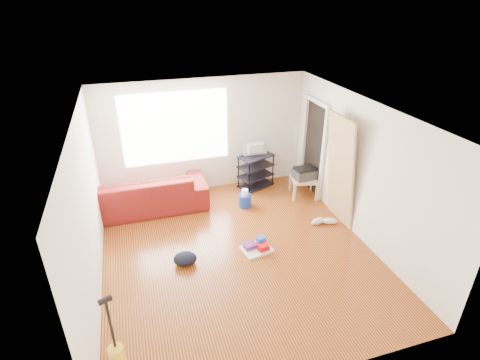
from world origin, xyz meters
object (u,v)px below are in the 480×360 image
object	(u,v)px
bucket	(245,206)
backpack	(186,264)
sofa	(145,209)
side_table	(304,181)
tv_stand	(256,171)
cleaning_tray	(257,247)

from	to	relation	value
bucket	backpack	xyz separation A→B (m)	(-1.52, -1.48, 0.00)
sofa	side_table	size ratio (longest dim) A/B	3.98
tv_stand	cleaning_tray	bearing A→B (deg)	-130.20
tv_stand	bucket	xyz separation A→B (m)	(-0.51, -0.78, -0.40)
tv_stand	backpack	world-z (taller)	tv_stand
bucket	cleaning_tray	world-z (taller)	cleaning_tray
tv_stand	backpack	xyz separation A→B (m)	(-2.02, -2.26, -0.40)
side_table	backpack	size ratio (longest dim) A/B	1.68
tv_stand	bucket	world-z (taller)	tv_stand
tv_stand	side_table	bearing A→B (deg)	-61.95
sofa	tv_stand	world-z (taller)	tv_stand
side_table	sofa	bearing A→B (deg)	172.34
side_table	cleaning_tray	distance (m)	2.24
cleaning_tray	backpack	distance (m)	1.27
sofa	tv_stand	size ratio (longest dim) A/B	2.93
tv_stand	backpack	distance (m)	3.06
sofa	cleaning_tray	xyz separation A→B (m)	(1.78, -1.98, 0.05)
backpack	side_table	bearing A→B (deg)	38.38
cleaning_tray	backpack	bearing A→B (deg)	-179.43
side_table	bucket	size ratio (longest dim) A/B	2.41
sofa	side_table	xyz separation A→B (m)	(3.39, -0.46, 0.37)
side_table	backpack	bearing A→B (deg)	-151.91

